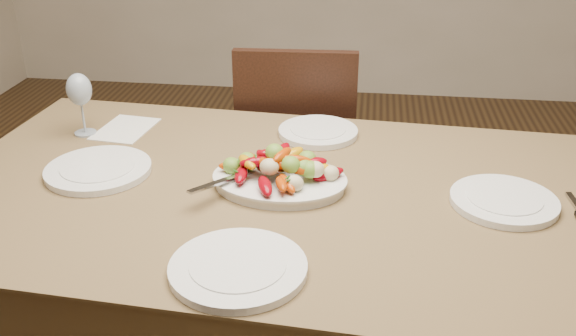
% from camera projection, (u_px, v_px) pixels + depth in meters
% --- Properties ---
extents(dining_table, '(1.90, 1.16, 0.76)m').
position_uv_depth(dining_table, '(288.00, 307.00, 1.82)').
color(dining_table, brown).
rests_on(dining_table, ground).
extents(chair_far, '(0.44, 0.44, 0.95)m').
position_uv_depth(chair_far, '(298.00, 156.00, 2.50)').
color(chair_far, black).
rests_on(chair_far, ground).
extents(serving_platter, '(0.35, 0.27, 0.02)m').
position_uv_depth(serving_platter, '(280.00, 183.00, 1.66)').
color(serving_platter, white).
rests_on(serving_platter, dining_table).
extents(roasted_vegetables, '(0.29, 0.20, 0.09)m').
position_uv_depth(roasted_vegetables, '(279.00, 163.00, 1.63)').
color(roasted_vegetables, maroon).
rests_on(roasted_vegetables, serving_platter).
extents(serving_spoon, '(0.27, 0.21, 0.03)m').
position_uv_depth(serving_spoon, '(251.00, 174.00, 1.62)').
color(serving_spoon, '#9EA0A8').
rests_on(serving_spoon, serving_platter).
extents(plate_left, '(0.28, 0.28, 0.02)m').
position_uv_depth(plate_left, '(98.00, 170.00, 1.73)').
color(plate_left, white).
rests_on(plate_left, dining_table).
extents(plate_right, '(0.26, 0.26, 0.02)m').
position_uv_depth(plate_right, '(504.00, 201.00, 1.58)').
color(plate_right, white).
rests_on(plate_right, dining_table).
extents(plate_far, '(0.24, 0.24, 0.02)m').
position_uv_depth(plate_far, '(318.00, 132.00, 1.97)').
color(plate_far, white).
rests_on(plate_far, dining_table).
extents(plate_near, '(0.29, 0.29, 0.02)m').
position_uv_depth(plate_near, '(238.00, 268.00, 1.32)').
color(plate_near, white).
rests_on(plate_near, dining_table).
extents(wine_glass, '(0.08, 0.08, 0.20)m').
position_uv_depth(wine_glass, '(81.00, 103.00, 1.93)').
color(wine_glass, '#8C99A5').
rests_on(wine_glass, dining_table).
extents(menu_card, '(0.17, 0.23, 0.00)m').
position_uv_depth(menu_card, '(125.00, 129.00, 2.01)').
color(menu_card, silver).
rests_on(menu_card, dining_table).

